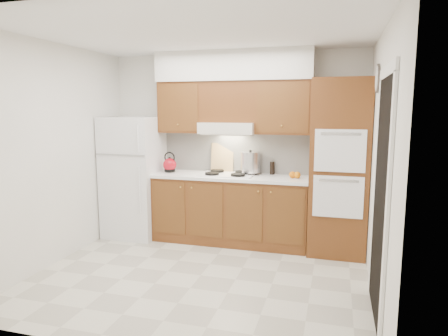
% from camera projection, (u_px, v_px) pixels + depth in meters
% --- Properties ---
extents(floor, '(3.60, 3.60, 0.00)m').
position_uv_depth(floor, '(201.00, 275.00, 4.44)').
color(floor, beige).
rests_on(floor, ground).
extents(ceiling, '(3.60, 3.60, 0.00)m').
position_uv_depth(ceiling, '(198.00, 33.00, 4.05)').
color(ceiling, white).
rests_on(ceiling, wall_back).
extents(wall_back, '(3.60, 0.02, 2.60)m').
position_uv_depth(wall_back, '(234.00, 147.00, 5.67)').
color(wall_back, white).
rests_on(wall_back, floor).
extents(wall_left, '(0.02, 3.00, 2.60)m').
position_uv_depth(wall_left, '(56.00, 154.00, 4.73)').
color(wall_left, white).
rests_on(wall_left, floor).
extents(wall_right, '(0.02, 3.00, 2.60)m').
position_uv_depth(wall_right, '(380.00, 166.00, 3.76)').
color(wall_right, white).
rests_on(wall_right, floor).
extents(fridge, '(0.75, 0.72, 1.72)m').
position_uv_depth(fridge, '(134.00, 177.00, 5.77)').
color(fridge, white).
rests_on(fridge, floor).
extents(base_cabinets, '(2.11, 0.60, 0.90)m').
position_uv_depth(base_cabinets, '(231.00, 210.00, 5.51)').
color(base_cabinets, brown).
rests_on(base_cabinets, floor).
extents(countertop, '(2.13, 0.62, 0.04)m').
position_uv_depth(countertop, '(230.00, 177.00, 5.43)').
color(countertop, white).
rests_on(countertop, base_cabinets).
extents(backsplash, '(2.11, 0.03, 0.56)m').
position_uv_depth(backsplash, '(236.00, 152.00, 5.66)').
color(backsplash, white).
rests_on(backsplash, countertop).
extents(oven_cabinet, '(0.70, 0.65, 2.20)m').
position_uv_depth(oven_cabinet, '(339.00, 168.00, 5.01)').
color(oven_cabinet, brown).
rests_on(oven_cabinet, floor).
extents(upper_cab_left, '(0.63, 0.33, 0.70)m').
position_uv_depth(upper_cab_left, '(183.00, 108.00, 5.63)').
color(upper_cab_left, brown).
rests_on(upper_cab_left, wall_back).
extents(upper_cab_right, '(0.73, 0.33, 0.70)m').
position_uv_depth(upper_cab_right, '(284.00, 108.00, 5.24)').
color(upper_cab_right, brown).
rests_on(upper_cab_right, wall_back).
extents(range_hood, '(0.75, 0.45, 0.15)m').
position_uv_depth(range_hood, '(229.00, 128.00, 5.42)').
color(range_hood, silver).
rests_on(range_hood, wall_back).
extents(upper_cab_over_hood, '(0.75, 0.33, 0.55)m').
position_uv_depth(upper_cab_over_hood, '(230.00, 102.00, 5.43)').
color(upper_cab_over_hood, brown).
rests_on(upper_cab_over_hood, range_hood).
extents(soffit, '(2.13, 0.36, 0.40)m').
position_uv_depth(soffit, '(233.00, 66.00, 5.33)').
color(soffit, silver).
rests_on(soffit, wall_back).
extents(cooktop, '(0.74, 0.50, 0.01)m').
position_uv_depth(cooktop, '(227.00, 174.00, 5.46)').
color(cooktop, white).
rests_on(cooktop, countertop).
extents(doorway, '(0.02, 0.90, 2.10)m').
position_uv_depth(doorway, '(381.00, 200.00, 3.47)').
color(doorway, black).
rests_on(doorway, floor).
extents(wall_clock, '(0.02, 0.30, 0.30)m').
position_uv_depth(wall_clock, '(378.00, 78.00, 4.16)').
color(wall_clock, '#3F3833').
rests_on(wall_clock, wall_right).
extents(kettle, '(0.21, 0.21, 0.19)m').
position_uv_depth(kettle, '(170.00, 165.00, 5.66)').
color(kettle, maroon).
rests_on(kettle, countertop).
extents(cutting_board, '(0.33, 0.14, 0.42)m').
position_uv_depth(cutting_board, '(222.00, 158.00, 5.69)').
color(cutting_board, tan).
rests_on(cutting_board, countertop).
extents(stock_pot, '(0.32, 0.32, 0.27)m').
position_uv_depth(stock_pot, '(250.00, 162.00, 5.46)').
color(stock_pot, silver).
rests_on(stock_pot, cooktop).
extents(condiment_a, '(0.07, 0.07, 0.21)m').
position_uv_depth(condiment_a, '(255.00, 167.00, 5.46)').
color(condiment_a, black).
rests_on(condiment_a, countertop).
extents(condiment_b, '(0.07, 0.07, 0.17)m').
position_uv_depth(condiment_b, '(272.00, 168.00, 5.52)').
color(condiment_b, black).
rests_on(condiment_b, countertop).
extents(condiment_c, '(0.08, 0.08, 0.18)m').
position_uv_depth(condiment_c, '(272.00, 168.00, 5.48)').
color(condiment_c, black).
rests_on(condiment_c, countertop).
extents(orange_near, '(0.11, 0.11, 0.09)m').
position_uv_depth(orange_near, '(297.00, 175.00, 5.16)').
color(orange_near, orange).
rests_on(orange_near, countertop).
extents(orange_far, '(0.09, 0.09, 0.09)m').
position_uv_depth(orange_far, '(292.00, 175.00, 5.19)').
color(orange_far, orange).
rests_on(orange_far, countertop).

